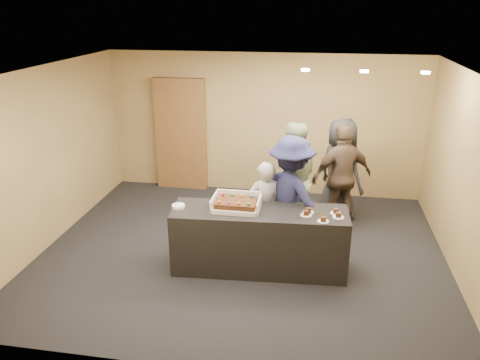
% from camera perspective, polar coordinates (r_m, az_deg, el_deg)
% --- Properties ---
extents(room, '(6.04, 6.00, 2.70)m').
position_cam_1_polar(room, '(6.65, 0.34, 1.50)').
color(room, black).
rests_on(room, ground).
extents(serving_counter, '(2.44, 0.86, 0.90)m').
position_cam_1_polar(serving_counter, '(6.58, 2.36, -7.33)').
color(serving_counter, black).
rests_on(serving_counter, floor).
extents(storage_cabinet, '(1.01, 0.15, 2.21)m').
position_cam_1_polar(storage_cabinet, '(9.32, -7.24, 5.50)').
color(storage_cabinet, brown).
rests_on(storage_cabinet, floor).
extents(cake_box, '(0.65, 0.45, 0.19)m').
position_cam_1_polar(cake_box, '(6.42, -0.43, -3.12)').
color(cake_box, white).
rests_on(cake_box, serving_counter).
extents(sheet_cake, '(0.55, 0.38, 0.11)m').
position_cam_1_polar(sheet_cake, '(6.38, -0.47, -2.78)').
color(sheet_cake, '#39190D').
rests_on(sheet_cake, cake_box).
extents(plate_stack, '(0.18, 0.18, 0.04)m').
position_cam_1_polar(plate_stack, '(6.51, -7.52, -3.20)').
color(plate_stack, white).
rests_on(plate_stack, serving_counter).
extents(slice_a, '(0.15, 0.15, 0.07)m').
position_cam_1_polar(slice_a, '(6.29, 8.07, -4.10)').
color(slice_a, white).
rests_on(slice_a, serving_counter).
extents(slice_b, '(0.15, 0.15, 0.07)m').
position_cam_1_polar(slice_b, '(6.37, 8.35, -3.75)').
color(slice_b, white).
rests_on(slice_b, serving_counter).
extents(slice_c, '(0.15, 0.15, 0.07)m').
position_cam_1_polar(slice_c, '(6.15, 10.11, -4.81)').
color(slice_c, white).
rests_on(slice_c, serving_counter).
extents(slice_d, '(0.15, 0.15, 0.07)m').
position_cam_1_polar(slice_d, '(6.41, 11.61, -3.82)').
color(slice_d, white).
rests_on(slice_d, serving_counter).
extents(slice_e, '(0.15, 0.15, 0.07)m').
position_cam_1_polar(slice_e, '(6.30, 11.91, -4.29)').
color(slice_e, white).
rests_on(slice_e, serving_counter).
extents(person_server_grey, '(0.62, 0.53, 1.45)m').
position_cam_1_polar(person_server_grey, '(6.85, 2.98, -3.54)').
color(person_server_grey, '#A1A1A6').
rests_on(person_server_grey, floor).
extents(person_sage_man, '(1.04, 0.89, 1.86)m').
position_cam_1_polar(person_sage_man, '(7.43, 6.30, 0.06)').
color(person_sage_man, gray).
rests_on(person_sage_man, floor).
extents(person_navy_man, '(1.35, 1.22, 1.81)m').
position_cam_1_polar(person_navy_man, '(6.84, 6.23, -2.02)').
color(person_navy_man, '#1D1F43').
rests_on(person_navy_man, floor).
extents(person_brown_extra, '(1.13, 0.87, 1.79)m').
position_cam_1_polar(person_brown_extra, '(7.78, 12.31, 0.39)').
color(person_brown_extra, brown).
rests_on(person_brown_extra, floor).
extents(person_dark_suit, '(1.03, 1.01, 1.79)m').
position_cam_1_polar(person_dark_suit, '(8.05, 12.07, 1.12)').
color(person_dark_suit, black).
rests_on(person_dark_suit, floor).
extents(ceiling_spotlights, '(1.72, 0.12, 0.03)m').
position_cam_1_polar(ceiling_spotlights, '(6.77, 14.91, 12.69)').
color(ceiling_spotlights, '#FFEAC6').
rests_on(ceiling_spotlights, ceiling).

